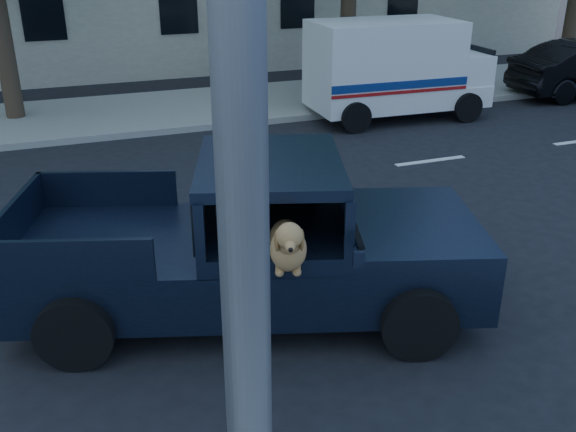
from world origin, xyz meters
The scene contains 5 objects.
ground centered at (0.00, 0.00, 0.00)m, with size 120.00×120.00×0.00m, color black.
far_sidewalk centered at (0.00, 9.20, 0.07)m, with size 60.00×4.00×0.15m, color gray.
lane_stripes centered at (2.00, 3.40, 0.01)m, with size 21.60×0.14×0.01m, color silver, non-canonical shape.
pickup_truck centered at (-1.27, -0.72, 0.66)m, with size 5.81×3.66×1.94m.
mail_truck centered at (4.95, 6.77, 1.05)m, with size 4.43×2.36×2.39m.
Camera 1 is at (-3.16, -7.30, 4.25)m, focal length 40.00 mm.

